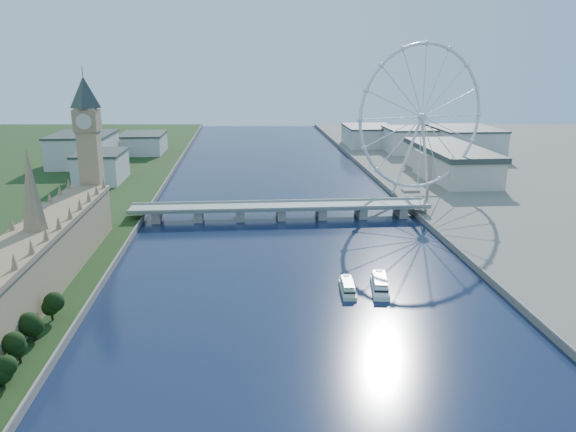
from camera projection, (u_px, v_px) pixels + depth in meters
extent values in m
cube|color=tan|center=(40.00, 261.00, 276.99)|extent=(24.00, 200.00, 28.00)
cone|color=#937A59|center=(31.00, 190.00, 267.37)|extent=(12.00, 12.00, 40.00)
cube|color=tan|center=(92.00, 169.00, 373.80)|extent=(13.00, 13.00, 80.00)
cube|color=#937A59|center=(87.00, 120.00, 365.25)|extent=(15.00, 15.00, 14.00)
pyramid|color=#2D3833|center=(83.00, 76.00, 357.76)|extent=(20.02, 20.02, 20.00)
cube|color=gray|center=(281.00, 207.00, 413.78)|extent=(220.00, 22.00, 2.00)
cube|color=gray|center=(158.00, 215.00, 408.28)|extent=(6.00, 20.00, 7.50)
cube|color=gray|center=(199.00, 215.00, 410.53)|extent=(6.00, 20.00, 7.50)
cube|color=gray|center=(240.00, 214.00, 412.79)|extent=(6.00, 20.00, 7.50)
cube|color=gray|center=(281.00, 213.00, 415.05)|extent=(6.00, 20.00, 7.50)
cube|color=gray|center=(321.00, 212.00, 417.30)|extent=(6.00, 20.00, 7.50)
cube|color=gray|center=(361.00, 211.00, 419.56)|extent=(6.00, 20.00, 7.50)
cube|color=gray|center=(400.00, 211.00, 421.81)|extent=(6.00, 20.00, 7.50)
torus|color=silver|center=(422.00, 117.00, 459.74)|extent=(113.60, 39.12, 118.60)
cylinder|color=silver|center=(422.00, 117.00, 459.74)|extent=(7.25, 6.61, 6.00)
cube|color=gray|center=(410.00, 190.00, 486.22)|extent=(14.00, 10.00, 2.00)
cube|color=beige|center=(101.00, 168.00, 524.63)|extent=(40.00, 60.00, 26.00)
cube|color=beige|center=(83.00, 150.00, 607.28)|extent=(60.00, 80.00, 32.00)
cube|color=beige|center=(143.00, 144.00, 689.24)|extent=(50.00, 70.00, 22.00)
cube|color=beige|center=(411.00, 141.00, 694.04)|extent=(60.00, 60.00, 28.00)
cube|color=beige|center=(464.00, 142.00, 679.07)|extent=(70.00, 90.00, 30.00)
cube|color=beige|center=(369.00, 136.00, 749.21)|extent=(60.00, 80.00, 24.00)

